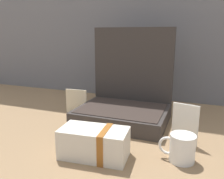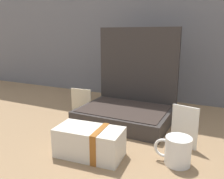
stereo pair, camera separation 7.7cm
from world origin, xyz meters
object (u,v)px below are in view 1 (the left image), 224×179
Objects in this scene: coffee_mug at (182,148)px; cream_toiletry_bag at (95,143)px; open_suitcase at (126,99)px; poster_card_right at (185,124)px; info_card_left at (76,102)px.

cream_toiletry_bag is at bearing -164.24° from coffee_mug.
cream_toiletry_bag is (0.02, -0.38, -0.05)m from open_suitcase.
cream_toiletry_bag is 1.51× the size of poster_card_right.
open_suitcase is at bearing 0.48° from info_card_left.
info_card_left is (-0.25, -0.02, -0.03)m from open_suitcase.
info_card_left is at bearing 152.23° from coffee_mug.
cream_toiletry_bag is at bearing -56.59° from info_card_left.
coffee_mug is 0.93× the size of info_card_left.
open_suitcase reaches higher than info_card_left.
cream_toiletry_bag is 0.28m from coffee_mug.
info_card_left is at bearing -175.80° from open_suitcase.
poster_card_right is (0.53, -0.16, 0.01)m from info_card_left.
poster_card_right reaches higher than cream_toiletry_bag.
coffee_mug is at bearing -46.89° from open_suitcase.
cream_toiletry_bag is at bearing -131.09° from poster_card_right.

